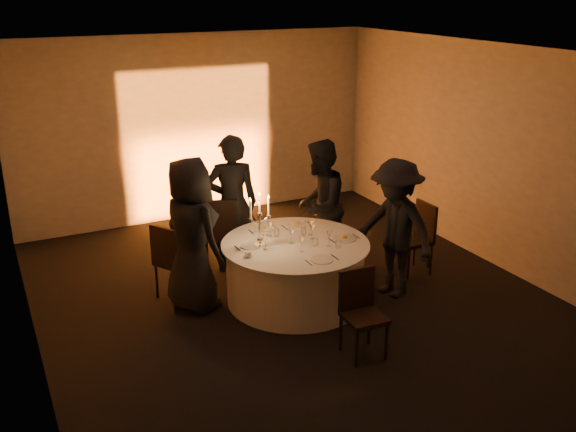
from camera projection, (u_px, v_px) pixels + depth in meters
name	position (u px, v px, depth m)	size (l,w,h in m)	color
floor	(295.00, 300.00, 8.00)	(7.00, 7.00, 0.00)	black
ceiling	(296.00, 54.00, 6.97)	(7.00, 7.00, 0.00)	silver
wall_back	(198.00, 128.00, 10.43)	(7.00, 7.00, 0.00)	#9F9B93
wall_front	(519.00, 317.00, 4.54)	(7.00, 7.00, 0.00)	#9F9B93
wall_left	(21.00, 226.00, 6.24)	(7.00, 7.00, 0.00)	#9F9B93
wall_right	(491.00, 156.00, 8.74)	(7.00, 7.00, 0.00)	#9F9B93
uplighter_fixture	(208.00, 217.00, 10.68)	(0.25, 0.12, 0.10)	black
banquet_table	(295.00, 272.00, 7.87)	(1.80, 1.80, 0.77)	black
chair_left	(172.00, 257.00, 7.87)	(0.59, 0.59, 0.98)	black
chair_back_left	(220.00, 230.00, 8.59)	(0.60, 0.60, 1.07)	black
chair_back_right	(322.00, 215.00, 9.20)	(0.64, 0.64, 1.04)	black
chair_right	(418.00, 234.00, 8.61)	(0.43, 0.43, 0.97)	black
chair_front	(361.00, 308.00, 6.71)	(0.43, 0.43, 0.93)	black
guest_left	(192.00, 235.00, 7.54)	(0.91, 0.60, 1.87)	black
guest_back_left	(232.00, 204.00, 8.55)	(0.69, 0.45, 1.90)	black
guest_back_right	(320.00, 205.00, 8.66)	(0.87, 0.68, 1.79)	black
guest_right	(395.00, 229.00, 7.88)	(1.14, 0.65, 1.76)	black
plate_left	(251.00, 246.00, 7.63)	(0.36, 0.25, 0.01)	white
plate_back_left	(263.00, 228.00, 8.14)	(0.36, 0.25, 0.08)	white
plate_back_right	(296.00, 224.00, 8.28)	(0.36, 0.25, 0.08)	white
plate_right	(344.00, 238.00, 7.85)	(0.36, 0.30, 0.08)	white
plate_front	(322.00, 260.00, 7.25)	(0.36, 0.25, 0.01)	white
coffee_cup	(248.00, 254.00, 7.34)	(0.11, 0.11, 0.07)	white
candelabra	(260.00, 227.00, 7.57)	(0.29, 0.14, 0.68)	white
wine_glass_a	(270.00, 226.00, 7.90)	(0.07, 0.07, 0.19)	white
wine_glass_b	(312.00, 229.00, 7.81)	(0.07, 0.07, 0.19)	white
wine_glass_c	(302.00, 241.00, 7.44)	(0.07, 0.07, 0.19)	white
wine_glass_d	(291.00, 233.00, 7.68)	(0.07, 0.07, 0.19)	white
wine_glass_e	(310.00, 225.00, 7.94)	(0.07, 0.07, 0.19)	white
wine_glass_f	(265.00, 239.00, 7.51)	(0.07, 0.07, 0.19)	white
wine_glass_g	(329.00, 236.00, 7.59)	(0.07, 0.07, 0.19)	white
tumbler_a	(315.00, 242.00, 7.65)	(0.07, 0.07, 0.09)	white
tumbler_b	(338.00, 244.00, 7.59)	(0.07, 0.07, 0.09)	white
tumbler_c	(277.00, 233.00, 7.93)	(0.07, 0.07, 0.09)	white
tumbler_d	(303.00, 231.00, 7.98)	(0.07, 0.07, 0.09)	white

